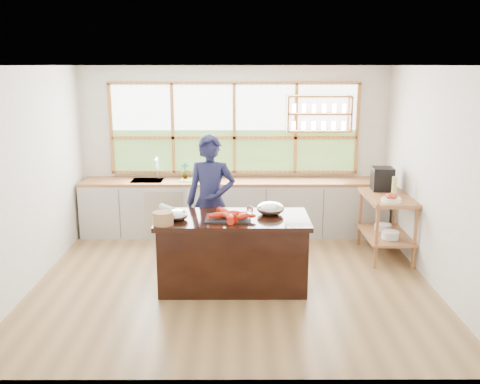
{
  "coord_description": "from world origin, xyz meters",
  "views": [
    {
      "loc": [
        0.07,
        -6.45,
        2.71
      ],
      "look_at": [
        0.09,
        0.15,
        1.13
      ],
      "focal_mm": 40.0,
      "sensor_mm": 36.0,
      "label": 1
    }
  ],
  "objects_px": {
    "cook": "(211,202)",
    "espresso_machine": "(382,179)",
    "island": "(233,252)",
    "wicker_basket": "(163,218)"
  },
  "relations": [
    {
      "from": "island",
      "to": "wicker_basket",
      "type": "distance_m",
      "value": 1.01
    },
    {
      "from": "espresso_machine",
      "to": "wicker_basket",
      "type": "distance_m",
      "value": 3.47
    },
    {
      "from": "cook",
      "to": "wicker_basket",
      "type": "bearing_deg",
      "value": -110.81
    },
    {
      "from": "cook",
      "to": "espresso_machine",
      "type": "relative_size",
      "value": 5.33
    },
    {
      "from": "island",
      "to": "espresso_machine",
      "type": "bearing_deg",
      "value": 33.3
    },
    {
      "from": "island",
      "to": "espresso_machine",
      "type": "height_order",
      "value": "espresso_machine"
    },
    {
      "from": "island",
      "to": "cook",
      "type": "height_order",
      "value": "cook"
    },
    {
      "from": "cook",
      "to": "espresso_machine",
      "type": "distance_m",
      "value": 2.6
    },
    {
      "from": "wicker_basket",
      "to": "espresso_machine",
      "type": "bearing_deg",
      "value": 30.23
    },
    {
      "from": "island",
      "to": "wicker_basket",
      "type": "relative_size",
      "value": 7.77
    }
  ]
}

